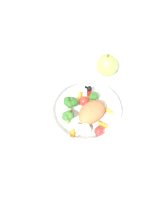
# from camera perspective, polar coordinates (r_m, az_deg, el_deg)

# --- Properties ---
(ground_plane) EXTENTS (2.40, 2.40, 0.00)m
(ground_plane) POSITION_cam_1_polar(r_m,az_deg,el_deg) (0.77, -1.22, -0.69)
(ground_plane) COLOR white
(food_container) EXTENTS (0.21, 0.21, 0.06)m
(food_container) POSITION_cam_1_polar(r_m,az_deg,el_deg) (0.74, 0.22, -0.07)
(food_container) COLOR white
(food_container) RESTS_ON ground_plane
(loose_apple) EXTENTS (0.07, 0.07, 0.08)m
(loose_apple) POSITION_cam_1_polar(r_m,az_deg,el_deg) (0.84, 4.97, 10.03)
(loose_apple) COLOR #8CB74C
(loose_apple) RESTS_ON ground_plane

